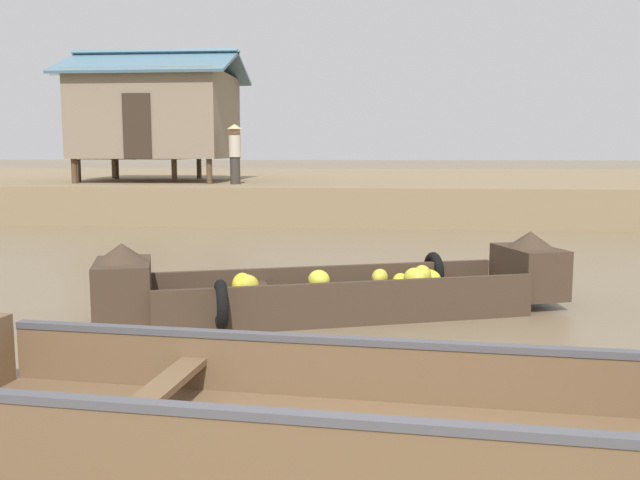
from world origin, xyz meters
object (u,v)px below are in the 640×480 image
at_px(banana_boat, 340,289).
at_px(viewer_boat, 320,416).
at_px(stilt_house_mid_left, 157,114).
at_px(stilt_house_left, 140,115).
at_px(vendor_person, 235,151).

relative_size(banana_boat, viewer_boat, 0.86).
xyz_separation_m(viewer_boat, stilt_house_mid_left, (-6.41, 16.25, 2.77)).
xyz_separation_m(stilt_house_left, vendor_person, (3.53, -2.39, -1.11)).
bearing_deg(vendor_person, banana_boat, -71.70).
relative_size(banana_boat, stilt_house_left, 1.36).
bearing_deg(vendor_person, viewer_boat, -75.82).
bearing_deg(stilt_house_left, stilt_house_mid_left, -45.04).
distance_m(stilt_house_left, vendor_person, 4.40).
height_order(banana_boat, stilt_house_mid_left, stilt_house_mid_left).
bearing_deg(stilt_house_mid_left, banana_boat, -63.16).
bearing_deg(viewer_boat, stilt_house_mid_left, 111.54).
bearing_deg(viewer_boat, vendor_person, 104.18).
distance_m(banana_boat, viewer_boat, 3.77).
xyz_separation_m(banana_boat, viewer_boat, (0.10, -3.77, -0.05)).
bearing_deg(stilt_house_mid_left, viewer_boat, -68.46).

